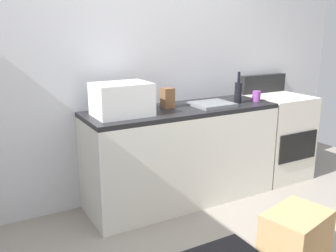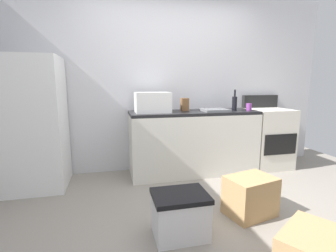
# 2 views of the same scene
# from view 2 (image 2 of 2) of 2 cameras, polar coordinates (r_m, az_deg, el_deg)

# --- Properties ---
(ground_plane) EXTENTS (6.00, 6.00, 0.00)m
(ground_plane) POSITION_cam_2_polar(r_m,az_deg,el_deg) (2.56, 8.29, -20.24)
(ground_plane) COLOR gray
(wall_back) EXTENTS (5.00, 0.10, 2.60)m
(wall_back) POSITION_cam_2_polar(r_m,az_deg,el_deg) (3.70, -0.14, 10.13)
(wall_back) COLOR silver
(wall_back) RESTS_ON ground_plane
(kitchen_counter) EXTENTS (1.80, 0.60, 0.90)m
(kitchen_counter) POSITION_cam_2_polar(r_m,az_deg,el_deg) (3.55, 5.89, -3.76)
(kitchen_counter) COLOR silver
(kitchen_counter) RESTS_ON ground_plane
(refrigerator) EXTENTS (0.68, 0.66, 1.60)m
(refrigerator) POSITION_cam_2_polar(r_m,az_deg,el_deg) (3.37, -28.77, 0.42)
(refrigerator) COLOR white
(refrigerator) RESTS_ON ground_plane
(stove_oven) EXTENTS (0.60, 0.61, 1.10)m
(stove_oven) POSITION_cam_2_polar(r_m,az_deg,el_deg) (4.11, 22.18, -2.35)
(stove_oven) COLOR silver
(stove_oven) RESTS_ON ground_plane
(microwave) EXTENTS (0.46, 0.34, 0.27)m
(microwave) POSITION_cam_2_polar(r_m,az_deg,el_deg) (3.29, -3.65, 5.53)
(microwave) COLOR white
(microwave) RESTS_ON kitchen_counter
(sink_basin) EXTENTS (0.36, 0.32, 0.03)m
(sink_basin) POSITION_cam_2_polar(r_m,az_deg,el_deg) (3.51, 10.85, 3.68)
(sink_basin) COLOR slate
(sink_basin) RESTS_ON kitchen_counter
(wine_bottle) EXTENTS (0.07, 0.07, 0.30)m
(wine_bottle) POSITION_cam_2_polar(r_m,az_deg,el_deg) (3.63, 15.25, 5.21)
(wine_bottle) COLOR black
(wine_bottle) RESTS_ON kitchen_counter
(coffee_mug) EXTENTS (0.08, 0.08, 0.10)m
(coffee_mug) POSITION_cam_2_polar(r_m,az_deg,el_deg) (3.74, 18.35, 4.26)
(coffee_mug) COLOR purple
(coffee_mug) RESTS_ON kitchen_counter
(knife_block) EXTENTS (0.10, 0.10, 0.18)m
(knife_block) POSITION_cam_2_polar(r_m,az_deg,el_deg) (3.48, 3.91, 5.03)
(knife_block) COLOR brown
(knife_block) RESTS_ON kitchen_counter
(cardboard_box_small) EXTENTS (0.52, 0.43, 0.39)m
(cardboard_box_small) POSITION_cam_2_polar(r_m,az_deg,el_deg) (2.62, 18.63, -15.23)
(cardboard_box_small) COLOR tan
(cardboard_box_small) RESTS_ON ground_plane
(storage_bin) EXTENTS (0.46, 0.36, 0.38)m
(storage_bin) POSITION_cam_2_polar(r_m,az_deg,el_deg) (2.19, 2.81, -19.91)
(storage_bin) COLOR silver
(storage_bin) RESTS_ON ground_plane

